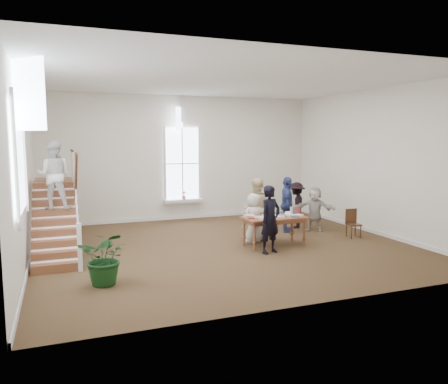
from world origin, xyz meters
name	(u,v)px	position (x,y,z in m)	size (l,w,h in m)	color
ground	(225,246)	(0.00, 0.00, 0.00)	(10.00, 10.00, 0.00)	#42301A
room_shell	(183,208)	(0.00, 4.39, 0.40)	(10.49, 10.00, 10.00)	silver
staircase	(55,192)	(-4.34, 0.75, 1.62)	(1.10, 4.10, 2.92)	brown
library_table	(274,220)	(1.31, -0.37, 0.74)	(1.75, 0.90, 0.88)	brown
police_officer	(270,219)	(0.85, -1.03, 0.89)	(0.65, 0.42, 1.77)	black
elderly_woman	(254,218)	(0.95, 0.22, 0.71)	(0.69, 0.45, 1.41)	silver
person_yellow	(256,208)	(1.25, 0.72, 0.90)	(0.87, 0.68, 1.79)	beige
woman_cluster_a	(287,205)	(2.51, 1.10, 0.88)	(1.03, 0.43, 1.77)	navy
woman_cluster_b	(296,205)	(3.11, 1.55, 0.77)	(0.99, 0.57, 1.53)	black
woman_cluster_c	(315,209)	(3.41, 0.90, 0.72)	(1.34, 0.43, 1.44)	beige
floor_plant	(106,257)	(-3.40, -2.07, 0.57)	(1.02, 0.88, 1.13)	#113814
side_chair	(353,222)	(4.01, -0.27, 0.47)	(0.41, 0.41, 0.86)	#3D2710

